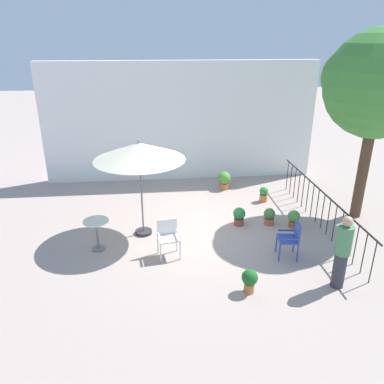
{
  "coord_description": "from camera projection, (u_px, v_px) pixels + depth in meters",
  "views": [
    {
      "loc": [
        -0.91,
        -8.79,
        4.79
      ],
      "look_at": [
        0.0,
        0.27,
        1.02
      ],
      "focal_mm": 35.04,
      "sensor_mm": 36.0,
      "label": 1
    }
  ],
  "objects": [
    {
      "name": "ground_plane",
      "position": [
        193.0,
        231.0,
        9.99
      ],
      "size": [
        60.0,
        60.0,
        0.0
      ],
      "primitive_type": "plane",
      "color": "#AA968B"
    },
    {
      "name": "villa_facade",
      "position": [
        181.0,
        122.0,
        13.07
      ],
      "size": [
        9.47,
        0.3,
        4.1
      ],
      "primitive_type": "cube",
      "color": "white",
      "rests_on": "ground"
    },
    {
      "name": "terrace_railing",
      "position": [
        321.0,
        203.0,
        10.05
      ],
      "size": [
        0.03,
        5.61,
        1.01
      ],
      "color": "black",
      "rests_on": "ground"
    },
    {
      "name": "shade_tree",
      "position": [
        380.0,
        84.0,
        9.49
      ],
      "size": [
        2.89,
        2.75,
        5.07
      ],
      "color": "brown",
      "rests_on": "ground"
    },
    {
      "name": "patio_umbrella_0",
      "position": [
        139.0,
        152.0,
        9.04
      ],
      "size": [
        2.25,
        2.25,
        2.51
      ],
      "color": "#2D2D2D",
      "rests_on": "ground"
    },
    {
      "name": "cafe_table_0",
      "position": [
        97.0,
        230.0,
        8.96
      ],
      "size": [
        0.61,
        0.61,
        0.77
      ],
      "color": "silver",
      "rests_on": "ground"
    },
    {
      "name": "patio_chair_0",
      "position": [
        168.0,
        235.0,
        8.72
      ],
      "size": [
        0.55,
        0.49,
        0.89
      ],
      "color": "white",
      "rests_on": "ground"
    },
    {
      "name": "patio_chair_1",
      "position": [
        292.0,
        237.0,
        8.64
      ],
      "size": [
        0.51,
        0.53,
        0.9
      ],
      "color": "#2D469D",
      "rests_on": "ground"
    },
    {
      "name": "potted_plant_0",
      "position": [
        269.0,
        216.0,
        10.28
      ],
      "size": [
        0.31,
        0.31,
        0.48
      ],
      "color": "#B65840",
      "rests_on": "ground"
    },
    {
      "name": "potted_plant_1",
      "position": [
        264.0,
        194.0,
        11.72
      ],
      "size": [
        0.27,
        0.27,
        0.48
      ],
      "color": "#CF6D39",
      "rests_on": "ground"
    },
    {
      "name": "potted_plant_2",
      "position": [
        250.0,
        280.0,
        7.5
      ],
      "size": [
        0.33,
        0.33,
        0.51
      ],
      "color": "#C56C39",
      "rests_on": "ground"
    },
    {
      "name": "potted_plant_3",
      "position": [
        294.0,
        218.0,
        10.12
      ],
      "size": [
        0.33,
        0.33,
        0.49
      ],
      "color": "#984A31",
      "rests_on": "ground"
    },
    {
      "name": "potted_plant_4",
      "position": [
        224.0,
        180.0,
        12.67
      ],
      "size": [
        0.44,
        0.43,
        0.61
      ],
      "color": "#CA6D39",
      "rests_on": "ground"
    },
    {
      "name": "potted_plant_5",
      "position": [
        239.0,
        216.0,
        10.24
      ],
      "size": [
        0.34,
        0.34,
        0.51
      ],
      "color": "brown",
      "rests_on": "ground"
    },
    {
      "name": "standing_person",
      "position": [
        342.0,
        252.0,
        7.49
      ],
      "size": [
        0.35,
        0.35,
        1.61
      ],
      "color": "#33333D",
      "rests_on": "ground"
    }
  ]
}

